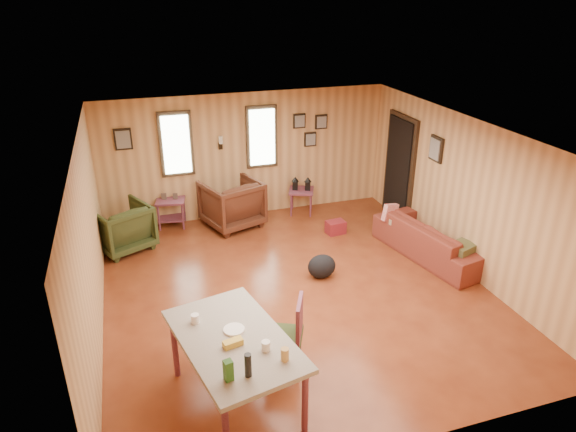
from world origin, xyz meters
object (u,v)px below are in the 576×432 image
Objects in this scene: end_table at (171,208)px; side_table at (301,189)px; sofa at (432,233)px; recliner_brown at (232,201)px; dining_table at (234,345)px; recliner_green at (122,225)px.

end_table is 0.87× the size of side_table.
end_table is (-4.01, 2.52, -0.04)m from sofa.
sofa is 2.14× the size of recliner_brown.
dining_table is at bearing 109.50° from sofa.
recliner_green reaches higher than sofa.
recliner_green is at bearing 58.16° from sofa.
recliner_brown is 0.53× the size of dining_table.
sofa is at bearing 124.31° from recliner_brown.
end_table is 0.36× the size of dining_table.
recliner_brown is 1.14m from end_table.
recliner_brown is 2.01m from recliner_green.
recliner_brown reaches higher than recliner_green.
recliner_brown is at bearing -173.51° from side_table.
end_table is at bearing 46.48° from sofa.
recliner_green is 1.34× the size of end_table.
recliner_brown is 1.49× the size of end_table.
recliner_green is (-4.90, 1.83, 0.03)m from sofa.
recliner_brown is 1.44m from side_table.
dining_table reaches higher than recliner_brown.
recliner_green is at bearing -142.33° from end_table.
recliner_green reaches higher than side_table.
recliner_green is at bearing 92.31° from dining_table.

